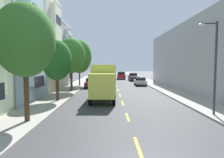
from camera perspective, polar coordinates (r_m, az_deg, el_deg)
ground_plane at (r=36.68m, az=1.21°, el=-1.63°), size 160.00×160.00×0.00m
sidewalk_left at (r=35.14m, az=-10.33°, el=-1.83°), size 3.20×120.00×0.14m
sidewalk_right at (r=35.65m, az=12.80°, el=-1.78°), size 3.20×120.00×0.14m
lane_centerline_dashes at (r=31.21m, az=1.56°, el=-2.62°), size 0.14×47.20×0.01m
townhouse_third_cream at (r=30.08m, az=-25.63°, el=8.62°), size 10.94×7.66×12.86m
townhouse_fourth_dove_grey at (r=37.45m, az=-21.14°, el=6.27°), size 11.85×7.66×10.92m
apartment_block_opposite at (r=30.44m, az=28.83°, el=5.60°), size 10.00×36.00×9.43m
street_tree_nearest at (r=13.24m, az=-23.99°, el=10.23°), size 3.62×3.62×7.25m
street_tree_second at (r=19.99m, az=-15.72°, el=5.23°), size 2.91×2.91×5.93m
street_tree_third at (r=27.05m, az=-11.80°, el=6.66°), size 3.81×3.81×7.15m
street_tree_farthest at (r=34.16m, az=-9.48°, el=6.49°), size 4.14×4.14×7.85m
street_lamp at (r=15.33m, az=27.38°, el=4.70°), size 1.35×0.28×6.48m
delivery_box_truck at (r=20.88m, az=-2.21°, el=-0.32°), size 2.68×7.86×3.66m
parked_sedan_silver at (r=35.74m, az=8.18°, el=-0.62°), size 1.87×4.53×1.43m
parked_pickup_charcoal at (r=46.32m, az=6.29°, el=0.55°), size 2.12×5.35×1.73m
parked_hatchback_burgundy at (r=32.08m, az=-6.18°, el=-1.11°), size 1.82×4.03×1.50m
parked_wagon_navy at (r=55.57m, az=-4.04°, el=1.11°), size 1.86×4.72×1.50m
parked_suv_forest at (r=40.13m, az=-5.39°, el=0.25°), size 1.97×4.81×1.93m
moving_red_sedan at (r=51.32m, az=2.65°, el=1.08°), size 1.95×4.80×1.93m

